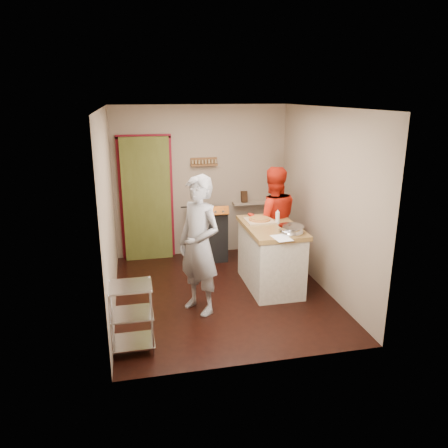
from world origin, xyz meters
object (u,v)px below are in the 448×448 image
(person_red, at_px, (272,221))
(island, at_px, (271,255))
(wire_shelving, at_px, (131,314))
(person_stripe, at_px, (199,246))
(stove, at_px, (208,234))

(person_red, bearing_deg, island, 75.04)
(wire_shelving, xyz_separation_m, island, (2.03, 1.30, 0.06))
(wire_shelving, distance_m, person_stripe, 1.27)
(stove, relative_size, wire_shelving, 1.26)
(stove, bearing_deg, island, -61.98)
(stove, relative_size, person_red, 0.59)
(wire_shelving, bearing_deg, island, 32.60)
(stove, height_order, person_stripe, person_stripe)
(wire_shelving, distance_m, person_red, 2.92)
(person_stripe, bearing_deg, stove, 131.26)
(stove, height_order, island, island)
(person_stripe, height_order, person_red, person_stripe)
(wire_shelving, relative_size, person_stripe, 0.44)
(stove, xyz_separation_m, wire_shelving, (-1.33, -2.62, -0.01))
(stove, xyz_separation_m, person_red, (0.90, -0.79, 0.40))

